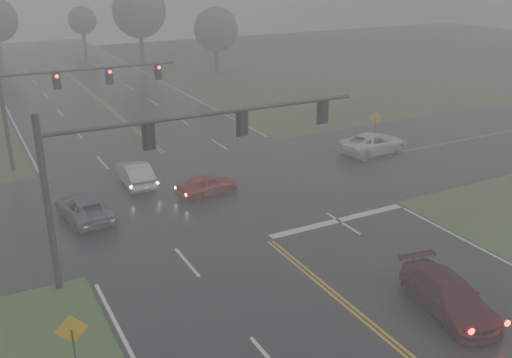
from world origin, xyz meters
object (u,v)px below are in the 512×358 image
signal_gantry_far (60,91)px  sedan_red (207,195)px  sedan_maroon (446,311)px  car_grey (86,219)px  pickup_white (373,153)px  signal_gantry_near (156,151)px  sedan_silver (136,185)px

signal_gantry_far → sedan_red: bearing=-58.7°
sedan_maroon → car_grey: bearing=134.2°
car_grey → pickup_white: 21.36m
signal_gantry_near → signal_gantry_far: signal_gantry_near is taller
sedan_silver → signal_gantry_near: (-1.81, -10.23, 5.49)m
signal_gantry_near → signal_gantry_far: (-1.09, 16.82, -0.46)m
pickup_white → signal_gantry_near: 21.53m
signal_gantry_near → sedan_red: bearing=52.1°
car_grey → signal_gantry_far: size_ratio=0.39×
car_grey → signal_gantry_near: size_ratio=0.31×
pickup_white → car_grey: bearing=90.3°
sedan_silver → signal_gantry_far: 8.78m
sedan_silver → pickup_white: pickup_white is taller
car_grey → signal_gantry_near: signal_gantry_near is taller
signal_gantry_near → sedan_maroon: bearing=-46.7°
car_grey → signal_gantry_far: (1.07, 10.31, 5.03)m
sedan_maroon → car_grey: size_ratio=1.07×
signal_gantry_near → pickup_white: bearing=23.3°
sedan_maroon → car_grey: sedan_maroon is taller
car_grey → signal_gantry_far: 11.52m
car_grey → sedan_silver: bearing=-143.6°
sedan_silver → signal_gantry_near: bearing=82.5°
car_grey → sedan_maroon: bearing=117.9°
sedan_red → car_grey: 7.29m
signal_gantry_far → signal_gantry_near: bearing=-86.3°
sedan_red → signal_gantry_far: (-6.22, 10.24, 5.03)m
sedan_maroon → car_grey: 19.19m
sedan_silver → car_grey: 5.45m
sedan_maroon → sedan_red: (-3.63, 15.85, 0.00)m
sedan_maroon → sedan_silver: bearing=119.1°
car_grey → signal_gantry_far: signal_gantry_far is taller
sedan_maroon → pickup_white: bearing=68.8°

